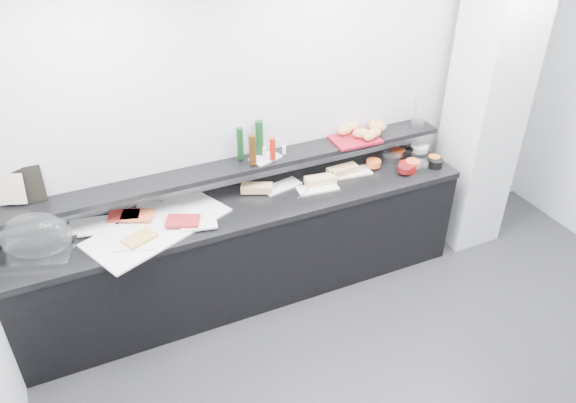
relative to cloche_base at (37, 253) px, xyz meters
name	(u,v)px	position (x,y,z in m)	size (l,w,h in m)	color
back_wall	(311,119)	(2.20, 0.31, 0.43)	(5.00, 0.02, 2.70)	silver
ceiling	(537,6)	(2.20, -1.69, 1.78)	(5.00, 5.00, 0.00)	white
column	(487,104)	(3.70, -0.04, 0.43)	(0.50, 0.50, 2.70)	white
buffet_cabinet	(247,252)	(1.50, 0.01, -0.50)	(3.60, 0.60, 0.85)	black
counter_top	(245,206)	(1.50, 0.01, -0.05)	(3.62, 0.62, 0.05)	black
wall_shelf	(236,167)	(1.50, 0.19, 0.21)	(3.60, 0.25, 0.04)	black
cloche_base	(37,253)	(0.00, 0.00, 0.00)	(0.47, 0.31, 0.04)	#B7BABE
cloche_dome	(36,236)	(0.02, 0.04, 0.11)	(0.47, 0.31, 0.34)	silver
linen_runner	(158,227)	(0.81, -0.02, -0.01)	(1.02, 0.48, 0.01)	white
platter_meat_a	(92,226)	(0.38, 0.16, 0.00)	(0.33, 0.22, 0.01)	white
food_meat_a	(124,215)	(0.61, 0.17, 0.02)	(0.22, 0.14, 0.02)	maroon
platter_salmon	(156,210)	(0.85, 0.17, 0.00)	(0.31, 0.21, 0.01)	silver
food_salmon	(137,215)	(0.70, 0.13, 0.02)	(0.23, 0.15, 0.02)	#F15F31
platter_cheese	(134,242)	(0.62, -0.15, 0.00)	(0.30, 0.20, 0.01)	white
food_cheese	(140,238)	(0.66, -0.15, 0.02)	(0.22, 0.14, 0.02)	tan
platter_meat_b	(199,223)	(1.09, -0.12, 0.00)	(0.26, 0.17, 0.01)	white
food_meat_b	(183,221)	(0.99, -0.07, 0.02)	(0.24, 0.15, 0.02)	maroon
sandwich_plate_left	(282,186)	(1.85, 0.12, -0.01)	(0.32, 0.14, 0.01)	white
sandwich_food_left	(257,188)	(1.64, 0.12, 0.02)	(0.25, 0.10, 0.06)	#E7B079
tongs_left	(273,189)	(1.76, 0.09, 0.00)	(0.01, 0.01, 0.16)	silver
sandwich_plate_mid	(318,188)	(2.10, -0.03, -0.01)	(0.33, 0.14, 0.01)	white
sandwich_food_mid	(320,180)	(2.15, 0.02, 0.02)	(0.25, 0.10, 0.06)	#D9BA71
tongs_mid	(303,194)	(1.95, -0.07, 0.00)	(0.01, 0.01, 0.16)	#ABADB1
sandwich_plate_right	(350,173)	(2.46, 0.08, -0.01)	(0.35, 0.15, 0.01)	white
sandwich_food_right	(343,170)	(2.39, 0.08, 0.02)	(0.26, 0.10, 0.06)	tan
tongs_right	(351,171)	(2.47, 0.07, 0.00)	(0.01, 0.01, 0.16)	silver
bowl_glass_fruit	(391,158)	(2.88, 0.11, 0.02)	(0.16, 0.16, 0.07)	white
fill_glass_fruit	(374,163)	(2.68, 0.08, 0.03)	(0.12, 0.12, 0.05)	orange
bowl_black_jam	(404,153)	(3.04, 0.14, 0.02)	(0.14, 0.14, 0.07)	black
fill_black_jam	(398,152)	(2.97, 0.15, 0.03)	(0.13, 0.13, 0.05)	#5E1D0D
bowl_glass_cream	(416,151)	(3.15, 0.12, 0.02)	(0.19, 0.19, 0.07)	silver
fill_glass_cream	(419,148)	(3.20, 0.14, 0.03)	(0.15, 0.15, 0.05)	white
bowl_red_jam	(407,167)	(2.92, -0.09, 0.02)	(0.15, 0.15, 0.07)	maroon
fill_red_jam	(405,169)	(2.87, -0.12, 0.03)	(0.12, 0.12, 0.05)	#620E10
bowl_glass_salmon	(419,166)	(3.02, -0.11, 0.02)	(0.14, 0.14, 0.07)	white
fill_glass_salmon	(413,163)	(2.98, -0.07, 0.03)	(0.12, 0.12, 0.05)	#DF5A36
bowl_black_fruit	(435,163)	(3.17, -0.12, 0.02)	(0.13, 0.13, 0.07)	black
fill_black_fruit	(434,159)	(3.19, -0.08, 0.03)	(0.10, 0.10, 0.05)	orange
framed_print	(27,185)	(0.04, 0.30, 0.36)	(0.21, 0.02, 0.26)	black
print_art	(11,189)	(-0.07, 0.28, 0.36)	(0.19, 0.00, 0.22)	beige
condiment_tray	(266,158)	(1.75, 0.18, 0.24)	(0.23, 0.14, 0.01)	white
bottle_green_a	(240,144)	(1.56, 0.25, 0.37)	(0.05, 0.05, 0.26)	#0F3817
bottle_brown	(253,150)	(1.62, 0.13, 0.36)	(0.06, 0.06, 0.24)	#3C230A
bottle_green_b	(259,138)	(1.73, 0.26, 0.38)	(0.06, 0.06, 0.28)	#0F3919
bottle_hot	(273,149)	(1.78, 0.13, 0.33)	(0.05, 0.05, 0.18)	#B1190C
shaker_salt	(284,150)	(1.90, 0.17, 0.28)	(0.03, 0.03, 0.07)	white
shaker_pepper	(264,151)	(1.75, 0.23, 0.28)	(0.03, 0.03, 0.07)	white
bread_tray	(355,139)	(2.54, 0.16, 0.24)	(0.39, 0.27, 0.02)	maroon
bread_roll_nw	(352,127)	(2.58, 0.29, 0.29)	(0.13, 0.08, 0.08)	tan
bread_roll_n	(345,130)	(2.49, 0.26, 0.29)	(0.14, 0.09, 0.08)	#C18849
bread_roll_ne	(376,124)	(2.80, 0.26, 0.29)	(0.13, 0.08, 0.08)	#C3834A
bread_roll_sw	(362,133)	(2.59, 0.15, 0.29)	(0.15, 0.10, 0.08)	#C87F4C
bread_roll_s	(370,136)	(2.63, 0.09, 0.29)	(0.14, 0.09, 0.08)	tan
bread_roll_se	(374,133)	(2.69, 0.11, 0.29)	(0.14, 0.09, 0.08)	tan
bread_roll_mide	(378,127)	(2.77, 0.20, 0.29)	(0.15, 0.10, 0.08)	#D1824F
carafe	(420,112)	(3.15, 0.15, 0.38)	(0.11, 0.11, 0.30)	white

